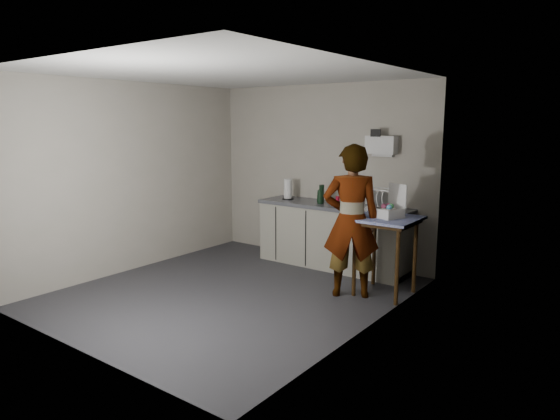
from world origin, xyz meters
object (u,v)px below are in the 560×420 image
Objects in this scene: soap_bottle at (320,194)px; dish_rack at (381,204)px; standing_man at (351,221)px; bakery_box at (389,210)px; side_table at (386,227)px; soda_can at (337,200)px; paper_towel at (288,190)px; dark_bottle at (322,193)px; kitchen_counter at (333,238)px.

dish_rack reaches higher than soap_bottle.
bakery_box is at bearing -168.37° from standing_man.
soda_can is at bearing 146.56° from side_table.
soda_can is at bearing 179.52° from dish_rack.
soap_bottle is 2.42× the size of soda_can.
soda_can is 0.36× the size of paper_towel.
bakery_box is at bearing 33.68° from side_table.
dark_bottle is (-1.34, 0.70, 0.21)m from side_table.
side_table is at bearing -59.58° from dish_rack.
side_table is at bearing -32.77° from soda_can.
soap_bottle is (-0.17, -0.07, 0.62)m from kitchen_counter.
bakery_box is (1.29, -0.54, -0.01)m from soap_bottle.
dark_bottle is 1.52m from bakery_box.
paper_towel is at bearing 174.51° from soap_bottle.
paper_towel is at bearing -60.65° from standing_man.
soda_can is 1.28m from bakery_box.
soap_bottle is 1.06× the size of dark_bottle.
soap_bottle is at bearing -5.49° from paper_towel.
standing_man is 7.16× the size of dark_bottle.
bakery_box is (0.34, 0.31, 0.13)m from standing_man.
soda_can is (0.20, 0.13, -0.08)m from soap_bottle.
kitchen_counter is 5.70× the size of dish_rack.
dish_rack is at bearing 7.96° from soap_bottle.
paper_towel reaches higher than soap_bottle.
standing_man is 0.98m from dish_rack.
soda_can is 0.44× the size of dark_bottle.
dark_bottle is (-0.27, 0.01, 0.07)m from soda_can.
side_table is 3.52× the size of soap_bottle.
bakery_box reaches higher than paper_towel.
soda_can is (-1.07, 0.69, 0.14)m from side_table.
dish_rack reaches higher than soda_can.
paper_towel is at bearing -175.21° from soda_can.
side_table is 2.40× the size of dish_rack.
side_table is at bearing -126.40° from bakery_box.
soap_bottle reaches higher than side_table.
soap_bottle is 0.69× the size of bakery_box.
kitchen_counter is at bearing 149.46° from side_table.
dish_rack is at bearing 119.76° from side_table.
kitchen_counter is 1.30m from standing_man.
bakery_box is at bearing -22.71° from soap_bottle.
dish_rack is (-0.40, 0.68, 0.15)m from side_table.
soap_bottle is (-0.96, 0.85, 0.14)m from standing_man.
bakery_box is at bearing -17.48° from paper_towel.
bakery_box reaches higher than dish_rack.
dark_bottle is (-0.07, 0.14, -0.01)m from soap_bottle.
side_table is 0.21m from bakery_box.
standing_man is at bearing -52.34° from soda_can.
kitchen_counter is at bearing -122.28° from soda_can.
paper_towel is (-0.82, -0.07, 0.09)m from soda_can.
soap_bottle is 0.88× the size of paper_towel.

